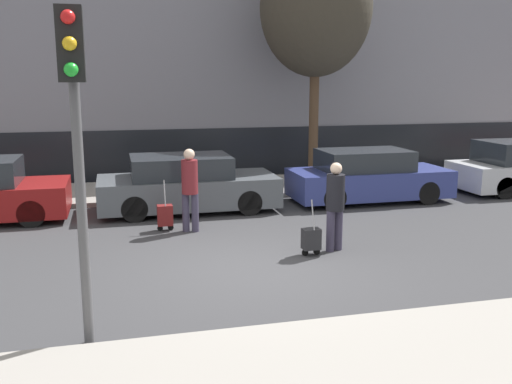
% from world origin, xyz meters
% --- Properties ---
extents(ground_plane, '(80.00, 80.00, 0.00)m').
position_xyz_m(ground_plane, '(0.00, 0.00, 0.00)').
color(ground_plane, '#38383A').
extents(sidewalk_near, '(28.00, 2.50, 0.12)m').
position_xyz_m(sidewalk_near, '(0.00, -3.75, 0.06)').
color(sidewalk_near, gray).
rests_on(sidewalk_near, ground_plane).
extents(sidewalk_far, '(28.00, 3.00, 0.12)m').
position_xyz_m(sidewalk_far, '(0.00, 7.00, 0.06)').
color(sidewalk_far, gray).
rests_on(sidewalk_far, ground_plane).
extents(building_facade, '(28.00, 2.92, 9.94)m').
position_xyz_m(building_facade, '(0.00, 10.63, 4.95)').
color(building_facade, slate).
rests_on(building_facade, ground_plane).
extents(parked_car_1, '(4.28, 1.87, 1.35)m').
position_xyz_m(parked_car_1, '(-0.51, 4.60, 0.64)').
color(parked_car_1, '#4C5156').
rests_on(parked_car_1, ground_plane).
extents(parked_car_2, '(4.13, 1.70, 1.36)m').
position_xyz_m(parked_car_2, '(4.24, 4.53, 0.64)').
color(parked_car_2, navy).
rests_on(parked_car_2, ground_plane).
extents(pedestrian_left, '(0.34, 0.34, 1.75)m').
position_xyz_m(pedestrian_left, '(-0.68, 2.64, 1.00)').
color(pedestrian_left, '#383347').
rests_on(pedestrian_left, ground_plane).
extents(trolley_left, '(0.34, 0.29, 1.09)m').
position_xyz_m(trolley_left, '(-1.20, 2.83, 0.33)').
color(trolley_left, maroon).
rests_on(trolley_left, ground_plane).
extents(pedestrian_right, '(0.34, 0.34, 1.67)m').
position_xyz_m(pedestrian_right, '(1.74, 0.61, 0.94)').
color(pedestrian_right, '#383347').
rests_on(pedestrian_right, ground_plane).
extents(trolley_right, '(0.34, 0.29, 1.04)m').
position_xyz_m(trolley_right, '(1.22, 0.44, 0.31)').
color(trolley_right, '#262628').
rests_on(trolley_right, ground_plane).
extents(traffic_light, '(0.28, 0.47, 3.93)m').
position_xyz_m(traffic_light, '(-2.59, -2.36, 2.79)').
color(traffic_light, '#515154').
rests_on(traffic_light, ground_plane).
extents(parked_bicycle, '(1.77, 0.06, 0.96)m').
position_xyz_m(parked_bicycle, '(4.58, 6.76, 0.49)').
color(parked_bicycle, black).
rests_on(parked_bicycle, sidewalk_far).
extents(bare_tree_near_crossing, '(3.23, 3.23, 7.04)m').
position_xyz_m(bare_tree_near_crossing, '(3.64, 7.10, 5.16)').
color(bare_tree_near_crossing, '#4C3826').
rests_on(bare_tree_near_crossing, sidewalk_far).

